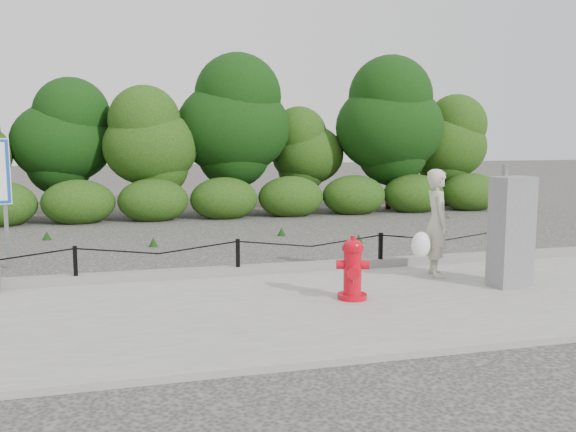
# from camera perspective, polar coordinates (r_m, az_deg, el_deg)

# --- Properties ---
(ground) EXTENTS (90.00, 90.00, 0.00)m
(ground) POSITION_cam_1_polar(r_m,az_deg,el_deg) (10.02, -4.69, -5.99)
(ground) COLOR #2D2B28
(ground) RESTS_ON ground
(sidewalk) EXTENTS (14.00, 4.00, 0.08)m
(sidewalk) POSITION_cam_1_polar(r_m,az_deg,el_deg) (8.11, -2.16, -8.88)
(sidewalk) COLOR gray
(sidewalk) RESTS_ON ground
(curb) EXTENTS (14.00, 0.22, 0.14)m
(curb) POSITION_cam_1_polar(r_m,az_deg,el_deg) (10.03, -4.75, -5.09)
(curb) COLOR slate
(curb) RESTS_ON sidewalk
(chain_barrier) EXTENTS (10.06, 0.06, 0.60)m
(chain_barrier) POSITION_cam_1_polar(r_m,az_deg,el_deg) (9.92, -4.72, -3.43)
(chain_barrier) COLOR black
(chain_barrier) RESTS_ON sidewalk
(treeline) EXTENTS (20.10, 3.59, 4.77)m
(treeline) POSITION_cam_1_polar(r_m,az_deg,el_deg) (18.68, -7.05, 7.81)
(treeline) COLOR black
(treeline) RESTS_ON ground
(fire_hydrant) EXTENTS (0.52, 0.53, 0.88)m
(fire_hydrant) POSITION_cam_1_polar(r_m,az_deg,el_deg) (8.49, 6.07, -4.97)
(fire_hydrant) COLOR red
(fire_hydrant) RESTS_ON sidewalk
(pedestrian) EXTENTS (0.78, 0.71, 1.73)m
(pedestrian) POSITION_cam_1_polar(r_m,az_deg,el_deg) (10.06, 13.68, -0.76)
(pedestrian) COLOR #ADAC94
(pedestrian) RESTS_ON sidewalk
(utility_cabinet) EXTENTS (0.69, 0.51, 1.82)m
(utility_cabinet) POSITION_cam_1_polar(r_m,az_deg,el_deg) (9.72, 20.17, -1.38)
(utility_cabinet) COLOR gray
(utility_cabinet) RESTS_ON sidewalk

